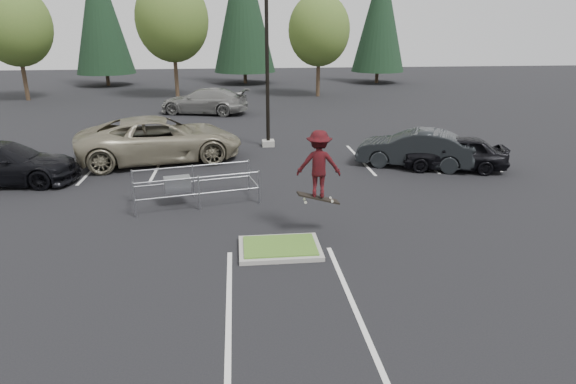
{
  "coord_description": "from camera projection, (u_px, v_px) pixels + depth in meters",
  "views": [
    {
      "loc": [
        -1.03,
        -11.76,
        5.75
      ],
      "look_at": [
        0.38,
        1.5,
        1.14
      ],
      "focal_mm": 30.0,
      "sensor_mm": 36.0,
      "label": 1
    }
  ],
  "objects": [
    {
      "name": "car_l_black",
      "position": [
        3.0,
        163.0,
        18.35
      ],
      "size": [
        5.6,
        2.54,
        1.59
      ],
      "primitive_type": "imported",
      "rotation": [
        0.0,
        0.0,
        1.51
      ],
      "color": "black",
      "rests_on": "ground"
    },
    {
      "name": "light_pole",
      "position": [
        267.0,
        53.0,
        22.87
      ],
      "size": [
        0.7,
        0.6,
        10.12
      ],
      "color": "gray",
      "rests_on": "ground"
    },
    {
      "name": "conif_c",
      "position": [
        380.0,
        15.0,
        49.33
      ],
      "size": [
        5.5,
        5.5,
        12.5
      ],
      "color": "#38281C",
      "rests_on": "ground"
    },
    {
      "name": "conif_b",
      "position": [
        243.0,
        4.0,
        48.53
      ],
      "size": [
        6.38,
        6.38,
        14.5
      ],
      "color": "#38281C",
      "rests_on": "ground"
    },
    {
      "name": "stall_lines",
      "position": [
        231.0,
        183.0,
        18.56
      ],
      "size": [
        22.62,
        17.6,
        0.01
      ],
      "color": "silver",
      "rests_on": "ground"
    },
    {
      "name": "car_r_charc",
      "position": [
        415.0,
        148.0,
        20.59
      ],
      "size": [
        5.11,
        3.49,
        1.6
      ],
      "primitive_type": "imported",
      "rotation": [
        0.0,
        0.0,
        4.3
      ],
      "color": "black",
      "rests_on": "ground"
    },
    {
      "name": "decid_a",
      "position": [
        16.0,
        28.0,
        37.62
      ],
      "size": [
        5.44,
        5.44,
        8.91
      ],
      "color": "#38281C",
      "rests_on": "ground"
    },
    {
      "name": "skateboarder",
      "position": [
        319.0,
        164.0,
        13.41
      ],
      "size": [
        1.32,
        0.87,
        2.16
      ],
      "rotation": [
        0.0,
        0.0,
        3.0
      ],
      "color": "black",
      "rests_on": "ground"
    },
    {
      "name": "car_l_tan",
      "position": [
        159.0,
        139.0,
        21.34
      ],
      "size": [
        7.67,
        4.72,
        1.98
      ],
      "primitive_type": "imported",
      "rotation": [
        0.0,
        0.0,
        1.78
      ],
      "color": "gray",
      "rests_on": "ground"
    },
    {
      "name": "car_r_black",
      "position": [
        454.0,
        152.0,
        20.18
      ],
      "size": [
        4.61,
        2.77,
        1.47
      ],
      "primitive_type": "imported",
      "rotation": [
        0.0,
        0.0,
        4.46
      ],
      "color": "black",
      "rests_on": "ground"
    },
    {
      "name": "grass_median",
      "position": [
        280.0,
        248.0,
        13.01
      ],
      "size": [
        2.2,
        1.6,
        0.16
      ],
      "color": "gray",
      "rests_on": "ground"
    },
    {
      "name": "decid_b",
      "position": [
        172.0,
        22.0,
        39.15
      ],
      "size": [
        5.89,
        5.89,
        9.64
      ],
      "color": "#38281C",
      "rests_on": "ground"
    },
    {
      "name": "car_far_silver",
      "position": [
        205.0,
        101.0,
        33.11
      ],
      "size": [
        6.47,
        4.09,
        1.75
      ],
      "primitive_type": "imported",
      "rotation": [
        0.0,
        0.0,
        4.42
      ],
      "color": "gray",
      "rests_on": "ground"
    },
    {
      "name": "decid_c",
      "position": [
        319.0,
        32.0,
        39.96
      ],
      "size": [
        5.12,
        5.12,
        8.38
      ],
      "color": "#38281C",
      "rests_on": "ground"
    },
    {
      "name": "conif_a",
      "position": [
        100.0,
        12.0,
        46.9
      ],
      "size": [
        5.72,
        5.72,
        13.0
      ],
      "color": "#38281C",
      "rests_on": "ground"
    },
    {
      "name": "ground",
      "position": [
        280.0,
        250.0,
        13.03
      ],
      "size": [
        120.0,
        120.0,
        0.0
      ],
      "primitive_type": "plane",
      "color": "black",
      "rests_on": "ground"
    },
    {
      "name": "cart_corral",
      "position": [
        182.0,
        184.0,
        16.16
      ],
      "size": [
        4.33,
        2.31,
        1.17
      ],
      "rotation": [
        0.0,
        0.0,
        0.21
      ],
      "color": "gray",
      "rests_on": "ground"
    }
  ]
}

